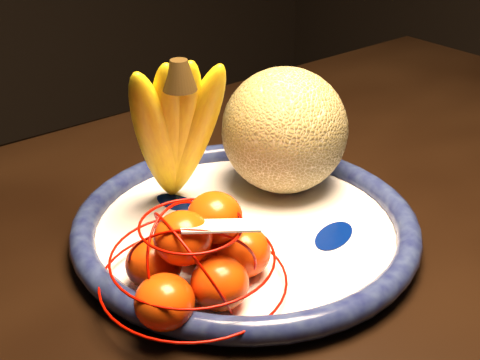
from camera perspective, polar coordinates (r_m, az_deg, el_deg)
dining_table at (r=0.79m, az=4.31°, el=-10.75°), size 1.54×0.94×0.76m
fruit_bowl at (r=0.75m, az=0.47°, el=-4.00°), size 0.39×0.39×0.03m
cantaloupe at (r=0.80m, az=3.82°, el=4.25°), size 0.15×0.15×0.15m
banana_bunch at (r=0.74m, az=-5.60°, el=4.57°), size 0.13×0.13×0.21m
mandarin_bag at (r=0.64m, az=-3.73°, el=-6.62°), size 0.19×0.19×0.11m
price_tag at (r=0.60m, az=-1.80°, el=-3.94°), size 0.08×0.06×0.01m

